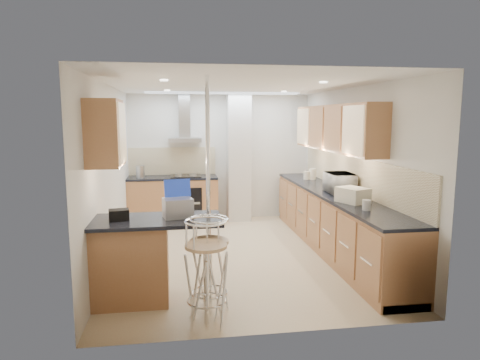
{
  "coord_description": "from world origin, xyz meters",
  "views": [
    {
      "loc": [
        -0.88,
        -6.14,
        2.05
      ],
      "look_at": [
        0.08,
        0.2,
        1.11
      ],
      "focal_mm": 32.0,
      "sensor_mm": 36.0,
      "label": 1
    }
  ],
  "objects": [
    {
      "name": "ground",
      "position": [
        0.0,
        0.0,
        0.0
      ],
      "size": [
        4.8,
        4.8,
        0.0
      ],
      "primitive_type": "plane",
      "color": "#D2B28C",
      "rests_on": "ground"
    },
    {
      "name": "room_shell",
      "position": [
        0.32,
        0.38,
        1.54
      ],
      "size": [
        3.64,
        4.84,
        2.51
      ],
      "color": "silver",
      "rests_on": "ground"
    },
    {
      "name": "right_counter",
      "position": [
        1.5,
        0.0,
        0.46
      ],
      "size": [
        0.63,
        4.4,
        0.92
      ],
      "color": "#AD7145",
      "rests_on": "ground"
    },
    {
      "name": "back_counter",
      "position": [
        -0.95,
        2.1,
        0.46
      ],
      "size": [
        1.7,
        0.63,
        0.92
      ],
      "color": "#AD7145",
      "rests_on": "ground"
    },
    {
      "name": "peninsula",
      "position": [
        -1.12,
        -1.45,
        0.48
      ],
      "size": [
        1.47,
        0.72,
        0.94
      ],
      "color": "#AD7145",
      "rests_on": "ground"
    },
    {
      "name": "microwave",
      "position": [
        1.55,
        -0.1,
        1.07
      ],
      "size": [
        0.38,
        0.55,
        0.3
      ],
      "primitive_type": "imported",
      "rotation": [
        0.0,
        0.0,
        1.54
      ],
      "color": "silver",
      "rests_on": "right_counter"
    },
    {
      "name": "laptop",
      "position": [
        -0.87,
        -1.42,
        1.05
      ],
      "size": [
        0.35,
        0.29,
        0.22
      ],
      "primitive_type": "cube",
      "rotation": [
        0.0,
        0.0,
        0.2
      ],
      "color": "#95979D",
      "rests_on": "peninsula"
    },
    {
      "name": "bag",
      "position": [
        -1.51,
        -1.44,
        1.0
      ],
      "size": [
        0.24,
        0.19,
        0.12
      ],
      "primitive_type": "cube",
      "rotation": [
        0.0,
        0.0,
        0.16
      ],
      "color": "black",
      "rests_on": "peninsula"
    },
    {
      "name": "bar_stool_near",
      "position": [
        -0.61,
        -2.1,
        0.54
      ],
      "size": [
        0.55,
        0.55,
        1.07
      ],
      "primitive_type": null,
      "rotation": [
        0.0,
        0.0,
        0.29
      ],
      "color": "tan",
      "rests_on": "ground"
    },
    {
      "name": "bar_stool_end",
      "position": [
        -0.56,
        -1.88,
        0.52
      ],
      "size": [
        0.49,
        0.49,
        1.04
      ],
      "primitive_type": null,
      "rotation": [
        0.0,
        0.0,
        1.39
      ],
      "color": "tan",
      "rests_on": "ground"
    },
    {
      "name": "jar_a",
      "position": [
        1.59,
        1.32,
        1.02
      ],
      "size": [
        0.15,
        0.15,
        0.2
      ],
      "primitive_type": "cylinder",
      "rotation": [
        0.0,
        0.0,
        -0.25
      ],
      "color": "silver",
      "rests_on": "right_counter"
    },
    {
      "name": "jar_b",
      "position": [
        1.48,
        1.34,
        1.0
      ],
      "size": [
        0.14,
        0.14,
        0.15
      ],
      "primitive_type": "cylinder",
      "rotation": [
        0.0,
        0.0,
        -0.37
      ],
      "color": "silver",
      "rests_on": "right_counter"
    },
    {
      "name": "jar_c",
      "position": [
        1.62,
        -0.28,
        1.03
      ],
      "size": [
        0.14,
        0.14,
        0.22
      ],
      "primitive_type": "cylinder",
      "rotation": [
        0.0,
        0.0,
        -0.01
      ],
      "color": "#B8AE93",
      "rests_on": "right_counter"
    },
    {
      "name": "jar_d",
      "position": [
        1.42,
        -1.29,
        0.98
      ],
      "size": [
        0.13,
        0.13,
        0.13
      ],
      "primitive_type": "cylinder",
      "rotation": [
        0.0,
        0.0,
        -0.41
      ],
      "color": "silver",
      "rests_on": "right_counter"
    },
    {
      "name": "bread_bin",
      "position": [
        1.45,
        -0.81,
        1.02
      ],
      "size": [
        0.43,
        0.47,
        0.2
      ],
      "primitive_type": "cube",
      "rotation": [
        0.0,
        0.0,
        0.41
      ],
      "color": "silver",
      "rests_on": "right_counter"
    },
    {
      "name": "kettle",
      "position": [
        -1.55,
        2.01,
        1.04
      ],
      "size": [
        0.16,
        0.16,
        0.23
      ],
      "primitive_type": "cylinder",
      "color": "#ABAEB0",
      "rests_on": "back_counter"
    }
  ]
}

